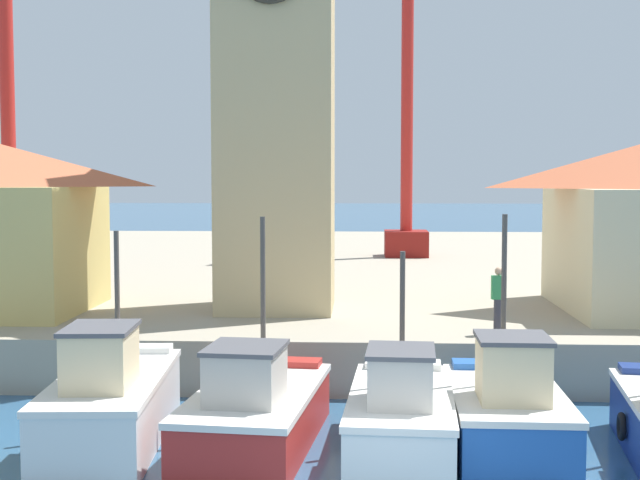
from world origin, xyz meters
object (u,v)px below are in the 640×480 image
at_px(fishing_boat_far_left, 111,401).
at_px(fishing_boat_mid_left, 506,411).
at_px(fishing_boat_left_outer, 255,410).
at_px(port_crane_near, 10,94).
at_px(dock_worker_near_tower, 499,299).
at_px(port_crane_far, 407,112).
at_px(clock_tower, 276,59).
at_px(fishing_boat_left_inner, 401,417).

distance_m(fishing_boat_far_left, fishing_boat_mid_left, 7.42).
bearing_deg(fishing_boat_far_left, fishing_boat_left_outer, -0.13).
distance_m(fishing_boat_left_outer, port_crane_near, 23.20).
distance_m(fishing_boat_left_outer, dock_worker_near_tower, 7.29).
relative_size(port_crane_far, dock_worker_near_tower, 11.40).
distance_m(fishing_boat_far_left, port_crane_near, 21.87).
bearing_deg(dock_worker_near_tower, clock_tower, 146.20).
bearing_deg(port_crane_far, fishing_boat_left_outer, -99.06).
xyz_separation_m(fishing_boat_far_left, port_crane_far, (6.83, 25.56, 7.24)).
height_order(clock_tower, port_crane_far, port_crane_far).
height_order(fishing_boat_far_left, dock_worker_near_tower, fishing_boat_far_left).
bearing_deg(dock_worker_near_tower, port_crane_far, 93.24).
height_order(fishing_boat_left_inner, dock_worker_near_tower, fishing_boat_left_inner).
bearing_deg(port_crane_far, fishing_boat_far_left, -104.96).
xyz_separation_m(port_crane_near, port_crane_far, (15.95, 7.15, -0.25)).
relative_size(fishing_boat_left_outer, clock_tower, 0.35).
distance_m(fishing_boat_far_left, clock_tower, 11.67).
xyz_separation_m(fishing_boat_mid_left, port_crane_near, (-16.54, 18.48, 7.56)).
bearing_deg(port_crane_far, clock_tower, -104.83).
bearing_deg(dock_worker_near_tower, fishing_boat_left_outer, -137.36).
height_order(fishing_boat_left_outer, clock_tower, clock_tower).
bearing_deg(port_crane_far, fishing_boat_left_inner, -93.01).
relative_size(fishing_boat_far_left, dock_worker_near_tower, 3.27).
relative_size(fishing_boat_left_outer, port_crane_near, 0.28).
distance_m(fishing_boat_left_inner, port_crane_far, 27.17).
bearing_deg(clock_tower, port_crane_near, 139.50).
bearing_deg(fishing_boat_left_inner, fishing_boat_mid_left, 14.29).
distance_m(fishing_boat_left_outer, clock_tower, 11.53).
bearing_deg(fishing_boat_far_left, clock_tower, 74.78).
bearing_deg(fishing_boat_mid_left, port_crane_near, 131.84).
relative_size(fishing_boat_mid_left, port_crane_far, 0.24).
xyz_separation_m(port_crane_near, dock_worker_near_tower, (17.13, -13.58, -6.17)).
xyz_separation_m(fishing_boat_far_left, fishing_boat_left_outer, (2.75, -0.01, -0.13)).
bearing_deg(port_crane_near, clock_tower, -40.50).
bearing_deg(fishing_boat_left_inner, fishing_boat_left_outer, 168.27).
relative_size(fishing_boat_left_inner, dock_worker_near_tower, 2.96).
bearing_deg(dock_worker_near_tower, fishing_boat_left_inner, -115.27).
bearing_deg(fishing_boat_mid_left, fishing_boat_far_left, 179.48).
relative_size(fishing_boat_far_left, clock_tower, 0.35).
bearing_deg(dock_worker_near_tower, port_crane_near, 141.58).
xyz_separation_m(fishing_boat_left_outer, dock_worker_near_tower, (5.25, 4.84, 1.45)).
relative_size(port_crane_near, dock_worker_near_tower, 11.52).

